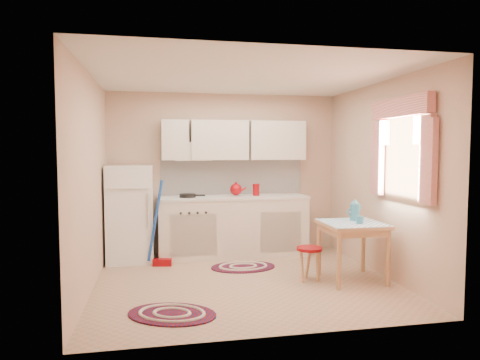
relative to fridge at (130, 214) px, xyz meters
name	(u,v)px	position (x,y,z in m)	size (l,w,h in m)	color
room_shell	(253,152)	(1.60, -1.01, 0.90)	(3.64, 3.60, 2.52)	tan
fridge	(130,214)	(0.00, 0.00, 0.00)	(0.65, 0.60, 1.40)	white
broom	(162,223)	(0.45, -0.35, -0.10)	(0.28, 0.12, 1.20)	#1B4AAD
base_cabinets	(233,227)	(1.52, 0.05, -0.26)	(2.25, 0.60, 0.88)	beige
countertop	(233,197)	(1.52, 0.05, 0.20)	(2.27, 0.62, 0.04)	silver
frying_pan	(188,196)	(0.83, 0.00, 0.24)	(0.24, 0.24, 0.05)	black
red_kettle	(236,189)	(1.57, 0.05, 0.32)	(0.20, 0.18, 0.20)	#92050B
red_canister	(256,190)	(1.89, 0.05, 0.30)	(0.10, 0.10, 0.16)	#92050B
table	(352,252)	(2.76, -1.47, -0.34)	(0.72, 0.72, 0.72)	tan
stool	(309,264)	(2.23, -1.39, -0.49)	(0.32, 0.32, 0.42)	#92050B
coffee_pot	(355,210)	(2.84, -1.35, 0.17)	(0.15, 0.13, 0.29)	teal
mug	(360,220)	(2.80, -1.57, 0.07)	(0.08, 0.08, 0.10)	teal
rug_center	(243,267)	(1.54, -0.65, -0.69)	(0.89, 0.60, 0.02)	#690B0C
rug_left	(172,314)	(0.52, -2.18, -0.69)	(0.89, 0.60, 0.02)	#690B0C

